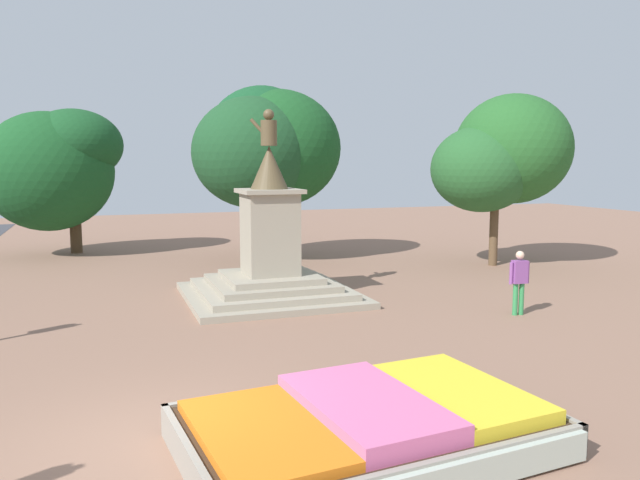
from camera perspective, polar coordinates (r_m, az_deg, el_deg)
ground_plane at (r=9.59m, az=-15.13°, el=-17.40°), size 79.88×79.88×0.00m
flower_planter at (r=9.03m, az=4.67°, el=-16.64°), size 5.30×3.70×0.71m
statue_monument at (r=18.10m, az=-4.58°, el=-1.79°), size 4.82×4.82×5.42m
pedestrian_near_planter at (r=16.88m, az=17.75°, el=-3.34°), size 0.57×0.24×1.68m
park_tree_far_left at (r=24.76m, az=16.25°, el=7.35°), size 5.39×4.53×6.49m
park_tree_behind_statue at (r=28.43m, az=-22.92°, el=6.27°), size 5.69×4.59×6.15m
park_tree_far_right at (r=25.04m, az=-4.99°, el=8.34°), size 6.02×5.07×6.95m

